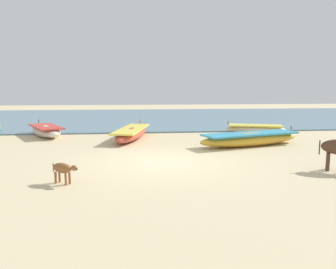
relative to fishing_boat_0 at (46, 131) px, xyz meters
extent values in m
plane|color=beige|center=(5.37, -6.44, -0.30)|extent=(80.00, 80.00, 0.00)
cube|color=slate|center=(5.37, 10.62, -0.26)|extent=(60.00, 20.00, 0.08)
ellipsoid|color=beige|center=(0.00, 0.00, -0.02)|extent=(2.59, 3.50, 0.56)
cube|color=#CC3F33|center=(0.00, 0.00, 0.21)|extent=(2.38, 3.13, 0.07)
cube|color=olive|center=(-0.12, 0.22, 0.13)|extent=(0.91, 0.56, 0.04)
cylinder|color=olive|center=(-0.73, 1.36, 0.36)|extent=(0.06, 0.06, 0.20)
ellipsoid|color=gold|center=(9.46, -3.77, -0.02)|extent=(5.06, 2.55, 0.56)
cube|color=#3399BF|center=(9.46, -3.77, 0.22)|extent=(4.48, 2.35, 0.07)
cube|color=olive|center=(9.82, -3.66, 0.13)|extent=(0.40, 0.97, 0.04)
cylinder|color=olive|center=(11.63, -3.10, 0.36)|extent=(0.06, 0.06, 0.20)
ellipsoid|color=beige|center=(11.08, -0.22, -0.06)|extent=(3.34, 1.93, 0.49)
cube|color=#EAD84C|center=(11.08, -0.22, 0.15)|extent=(2.97, 1.79, 0.07)
cube|color=olive|center=(10.85, -0.15, 0.08)|extent=(0.38, 0.85, 0.04)
cylinder|color=olive|center=(9.68, 0.23, 0.29)|extent=(0.06, 0.06, 0.20)
ellipsoid|color=#B74733|center=(4.38, -1.33, -0.04)|extent=(2.08, 4.85, 0.53)
cube|color=#EAD84C|center=(4.38, -1.33, 0.19)|extent=(1.94, 4.29, 0.07)
cube|color=olive|center=(4.45, -0.98, 0.11)|extent=(0.93, 0.32, 0.04)
cylinder|color=olive|center=(4.85, 0.80, 0.33)|extent=(0.06, 0.06, 0.20)
cylinder|color=#4C3323|center=(10.30, -7.99, -0.04)|extent=(0.11, 0.11, 0.53)
cylinder|color=#4C3323|center=(10.18, -8.19, -0.04)|extent=(0.11, 0.11, 0.53)
cylinder|color=#2D2119|center=(10.03, -7.96, 0.38)|extent=(0.03, 0.03, 0.43)
ellipsoid|color=brown|center=(2.62, -8.65, 0.11)|extent=(0.64, 0.54, 0.26)
ellipsoid|color=brown|center=(2.96, -8.87, 0.16)|extent=(0.23, 0.21, 0.14)
sphere|color=#2D2119|center=(3.03, -8.92, 0.14)|extent=(0.08, 0.08, 0.06)
cylinder|color=brown|center=(2.81, -8.69, -0.15)|extent=(0.06, 0.06, 0.30)
cylinder|color=brown|center=(2.73, -8.80, -0.15)|extent=(0.06, 0.06, 0.30)
cylinder|color=brown|center=(2.51, -8.50, -0.15)|extent=(0.06, 0.06, 0.30)
cylinder|color=brown|center=(2.44, -8.61, -0.15)|extent=(0.06, 0.06, 0.30)
cylinder|color=#2D2119|center=(2.36, -8.47, 0.08)|extent=(0.02, 0.02, 0.25)
camera|label=1|loc=(4.45, -16.87, 2.11)|focal=34.17mm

